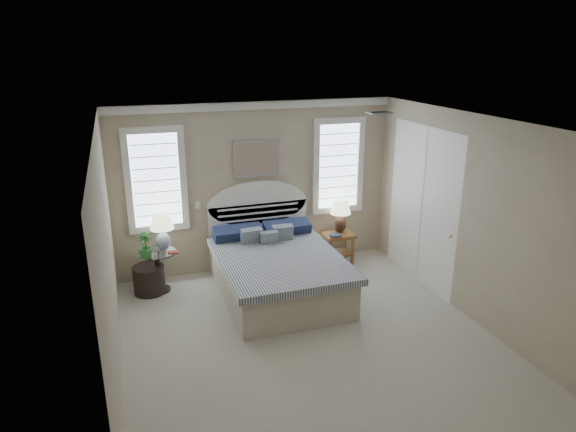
{
  "coord_description": "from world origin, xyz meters",
  "views": [
    {
      "loc": [
        -2.04,
        -5.16,
        3.51
      ],
      "look_at": [
        0.03,
        1.0,
        1.34
      ],
      "focal_mm": 32.0,
      "sensor_mm": 36.0,
      "label": 1
    }
  ],
  "objects_px": {
    "bed": "(276,268)",
    "nightstand_right": "(338,242)",
    "lamp_right": "(340,212)",
    "lamp_left": "(162,227)",
    "side_table_left": "(158,267)",
    "floor_pot": "(149,280)"
  },
  "relations": [
    {
      "from": "bed",
      "to": "lamp_right",
      "type": "xyz_separation_m",
      "value": [
        1.36,
        0.76,
        0.49
      ]
    },
    {
      "from": "bed",
      "to": "nightstand_right",
      "type": "relative_size",
      "value": 4.29
    },
    {
      "from": "side_table_left",
      "to": "floor_pot",
      "type": "height_order",
      "value": "side_table_left"
    },
    {
      "from": "lamp_left",
      "to": "bed",
      "type": "bearing_deg",
      "value": -22.9
    },
    {
      "from": "floor_pot",
      "to": "lamp_right",
      "type": "height_order",
      "value": "lamp_right"
    },
    {
      "from": "side_table_left",
      "to": "floor_pot",
      "type": "relative_size",
      "value": 1.37
    },
    {
      "from": "bed",
      "to": "side_table_left",
      "type": "xyz_separation_m",
      "value": [
        -1.65,
        0.59,
        0.0
      ]
    },
    {
      "from": "bed",
      "to": "lamp_left",
      "type": "height_order",
      "value": "bed"
    },
    {
      "from": "nightstand_right",
      "to": "floor_pot",
      "type": "distance_m",
      "value": 3.1
    },
    {
      "from": "lamp_left",
      "to": "lamp_right",
      "type": "height_order",
      "value": "lamp_left"
    },
    {
      "from": "nightstand_right",
      "to": "lamp_left",
      "type": "distance_m",
      "value": 2.9
    },
    {
      "from": "side_table_left",
      "to": "nightstand_right",
      "type": "bearing_deg",
      "value": 1.94
    },
    {
      "from": "bed",
      "to": "floor_pot",
      "type": "bearing_deg",
      "value": 162.19
    },
    {
      "from": "side_table_left",
      "to": "floor_pot",
      "type": "bearing_deg",
      "value": -173.93
    },
    {
      "from": "side_table_left",
      "to": "floor_pot",
      "type": "xyz_separation_m",
      "value": [
        -0.15,
        -0.02,
        -0.18
      ]
    },
    {
      "from": "bed",
      "to": "lamp_left",
      "type": "bearing_deg",
      "value": 157.1
    },
    {
      "from": "side_table_left",
      "to": "nightstand_right",
      "type": "xyz_separation_m",
      "value": [
        2.95,
        0.1,
        -0.0
      ]
    },
    {
      "from": "bed",
      "to": "lamp_right",
      "type": "height_order",
      "value": "bed"
    },
    {
      "from": "floor_pot",
      "to": "lamp_left",
      "type": "distance_m",
      "value": 0.81
    },
    {
      "from": "bed",
      "to": "floor_pot",
      "type": "distance_m",
      "value": 1.89
    },
    {
      "from": "bed",
      "to": "nightstand_right",
      "type": "xyz_separation_m",
      "value": [
        1.3,
        0.69,
        0.0
      ]
    },
    {
      "from": "nightstand_right",
      "to": "lamp_right",
      "type": "distance_m",
      "value": 0.49
    }
  ]
}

